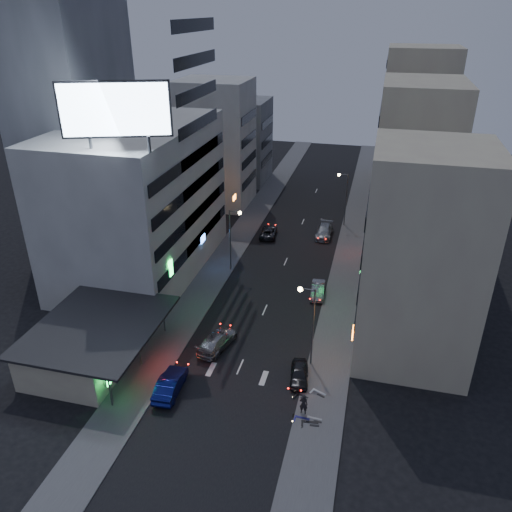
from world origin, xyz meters
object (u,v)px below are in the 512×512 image
(scooter_black_a, at_px, (319,416))
(scooter_silver_a, at_px, (323,414))
(scooter_black_b, at_px, (309,393))
(parked_car_left, at_px, (268,232))
(parked_car_right_far, at_px, (324,231))
(scooter_silver_b, at_px, (327,389))
(scooter_blue, at_px, (311,413))
(road_car_silver, at_px, (217,341))
(road_car_blue, at_px, (170,384))
(person, at_px, (304,404))
(parked_car_right_mid, at_px, (318,290))
(parked_car_right_near, at_px, (299,374))

(scooter_black_a, xyz_separation_m, scooter_silver_a, (0.24, 0.36, -0.07))
(scooter_black_b, bearing_deg, scooter_silver_a, -130.35)
(parked_car_left, distance_m, scooter_silver_a, 36.32)
(parked_car_right_far, xyz_separation_m, scooter_silver_b, (4.41, -33.21, -0.07))
(scooter_blue, bearing_deg, road_car_silver, 59.04)
(scooter_blue, bearing_deg, parked_car_right_far, 9.98)
(scooter_silver_a, bearing_deg, scooter_blue, 106.20)
(parked_car_left, bearing_deg, road_car_silver, 85.72)
(parked_car_left, height_order, road_car_silver, road_car_silver)
(road_car_blue, distance_m, person, 11.59)
(parked_car_right_mid, xyz_separation_m, parked_car_left, (-9.24, 14.81, -0.01))
(scooter_silver_a, bearing_deg, scooter_silver_b, 4.64)
(parked_car_right_near, bearing_deg, scooter_silver_a, -66.64)
(parked_car_right_mid, relative_size, road_car_silver, 0.79)
(road_car_blue, xyz_separation_m, scooter_silver_a, (13.21, -0.16, -0.14))
(parked_car_left, distance_m, road_car_blue, 34.03)
(scooter_silver_a, distance_m, scooter_black_b, 2.65)
(road_car_blue, height_order, scooter_silver_b, road_car_blue)
(scooter_blue, bearing_deg, parked_car_right_mid, 10.67)
(person, xyz_separation_m, scooter_black_b, (0.19, 1.91, -0.40))
(parked_car_right_far, distance_m, person, 35.92)
(parked_car_right_mid, bearing_deg, scooter_silver_a, -85.37)
(parked_car_right_far, relative_size, person, 2.90)
(parked_car_right_mid, distance_m, scooter_blue, 19.68)
(scooter_blue, xyz_separation_m, scooter_silver_b, (0.95, 3.12, 0.03))
(scooter_black_a, bearing_deg, person, 57.48)
(road_car_blue, bearing_deg, scooter_black_b, -173.51)
(parked_car_right_mid, xyz_separation_m, scooter_black_a, (2.81, -19.73, 0.05))
(road_car_silver, xyz_separation_m, scooter_black_a, (11.01, -7.51, -0.03))
(parked_car_right_near, distance_m, road_car_silver, 9.01)
(scooter_black_a, bearing_deg, scooter_silver_a, -40.64)
(parked_car_right_far, distance_m, scooter_black_b, 34.04)
(road_car_silver, relative_size, scooter_blue, 2.87)
(scooter_black_b, bearing_deg, scooter_black_a, -138.49)
(parked_car_right_mid, distance_m, road_car_blue, 21.72)
(parked_car_right_near, height_order, parked_car_left, parked_car_left)
(parked_car_right_far, bearing_deg, scooter_silver_a, -82.57)
(parked_car_right_near, height_order, road_car_blue, road_car_blue)
(road_car_silver, relative_size, person, 2.85)
(scooter_silver_b, bearing_deg, scooter_blue, -172.78)
(scooter_black_b, bearing_deg, parked_car_right_near, 46.24)
(parked_car_right_mid, distance_m, scooter_silver_a, 19.60)
(parked_car_right_near, height_order, person, person)
(road_car_blue, height_order, road_car_silver, road_car_blue)
(parked_car_right_near, xyz_separation_m, parked_car_right_mid, (-0.38, 14.96, 0.03))
(parked_car_right_mid, xyz_separation_m, parked_car_right_far, (-1.36, 16.76, 0.09))
(scooter_black_a, bearing_deg, road_car_blue, 81.09)
(parked_car_right_mid, bearing_deg, scooter_blue, -88.22)
(scooter_silver_b, bearing_deg, parked_car_right_far, 31.69)
(parked_car_right_near, bearing_deg, person, -83.59)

